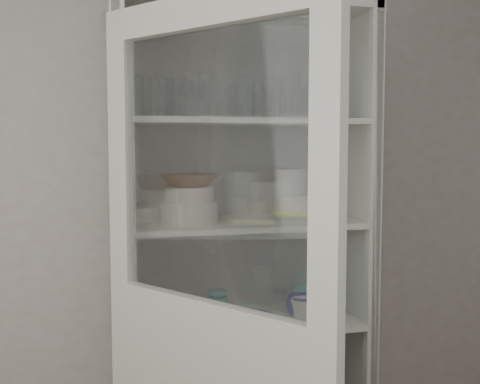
{
  "coord_description": "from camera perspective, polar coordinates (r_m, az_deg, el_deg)",
  "views": [
    {
      "loc": [
        -0.38,
        -1.04,
        1.57
      ],
      "look_at": [
        0.2,
        1.27,
        1.37
      ],
      "focal_mm": 45.0,
      "sensor_mm": 36.0,
      "label": 1
    }
  ],
  "objects": [
    {
      "name": "tumbler_2",
      "position": [
        2.25,
        0.5,
        8.95
      ],
      "size": [
        0.09,
        0.09,
        0.15
      ],
      "primitive_type": "cylinder",
      "rotation": [
        0.0,
        0.0,
        -0.29
      ],
      "color": "silver",
      "rests_on": "shelf_glass"
    },
    {
      "name": "wall_back",
      "position": [
        2.58,
        -5.53,
        -1.3
      ],
      "size": [
        3.6,
        0.02,
        2.6
      ],
      "primitive_type": "cube",
      "color": "#9C9288",
      "rests_on": "ground"
    },
    {
      "name": "tumbler_10",
      "position": [
        2.41,
        2.94,
        8.57
      ],
      "size": [
        0.09,
        0.09,
        0.14
      ],
      "primitive_type": "cylinder",
      "rotation": [
        0.0,
        0.0,
        -0.27
      ],
      "color": "silver",
      "rests_on": "shelf_glass"
    },
    {
      "name": "tumbler_3",
      "position": [
        2.27,
        3.13,
        8.75
      ],
      "size": [
        0.08,
        0.08,
        0.14
      ],
      "primitive_type": "cylinder",
      "rotation": [
        0.0,
        0.0,
        -0.11
      ],
      "color": "silver",
      "rests_on": "shelf_glass"
    },
    {
      "name": "goblet_0",
      "position": [
        2.45,
        -5.5,
        9.02
      ],
      "size": [
        0.08,
        0.08,
        0.19
      ],
      "primitive_type": null,
      "color": "silver",
      "rests_on": "shelf_glass"
    },
    {
      "name": "cupboard_door",
      "position": [
        1.89,
        -2.85,
        -17.0
      ],
      "size": [
        0.55,
        0.76,
        2.0
      ],
      "rotation": [
        0.0,
        0.0,
        -0.96
      ],
      "color": "#B4B89F",
      "rests_on": "floor"
    },
    {
      "name": "tumbler_9",
      "position": [
        2.33,
        -6.21,
        8.77
      ],
      "size": [
        0.09,
        0.09,
        0.15
      ],
      "primitive_type": "cylinder",
      "rotation": [
        0.0,
        0.0,
        -0.18
      ],
      "color": "silver",
      "rests_on": "shelf_glass"
    },
    {
      "name": "tumbler_4",
      "position": [
        2.26,
        0.44,
        8.96
      ],
      "size": [
        0.1,
        0.1,
        0.15
      ],
      "primitive_type": "cylinder",
      "rotation": [
        0.0,
        0.0,
        -0.32
      ],
      "color": "silver",
      "rests_on": "shelf_glass"
    },
    {
      "name": "mug_blue",
      "position": [
        2.47,
        5.92,
        -10.81
      ],
      "size": [
        0.14,
        0.14,
        0.1
      ],
      "primitive_type": "imported",
      "rotation": [
        0.0,
        0.0,
        0.16
      ],
      "color": "#100B90",
      "rests_on": "shelf_mugs"
    },
    {
      "name": "tumbler_6",
      "position": [
        2.4,
        9.34,
        8.67
      ],
      "size": [
        0.08,
        0.08,
        0.15
      ],
      "primitive_type": "cylinder",
      "rotation": [
        0.0,
        0.0,
        -0.07
      ],
      "color": "silver",
      "rests_on": "shelf_glass"
    },
    {
      "name": "cream_bowl",
      "position": [
        2.29,
        -4.84,
        -0.21
      ],
      "size": [
        0.21,
        0.21,
        0.06
      ],
      "primitive_type": "cylinder",
      "rotation": [
        0.0,
        0.0,
        -0.18
      ],
      "color": "#F0E3CD",
      "rests_on": "plate_stack_front"
    },
    {
      "name": "tumbler_8",
      "position": [
        2.35,
        -6.91,
        8.49
      ],
      "size": [
        0.07,
        0.07,
        0.13
      ],
      "primitive_type": "cylinder",
      "rotation": [
        0.0,
        0.0,
        -0.13
      ],
      "color": "silver",
      "rests_on": "shelf_glass"
    },
    {
      "name": "white_ramekin",
      "position": [
        2.47,
        5.23,
        -1.01
      ],
      "size": [
        0.16,
        0.16,
        0.07
      ],
      "primitive_type": "cylinder",
      "rotation": [
        0.0,
        0.0,
        -0.0
      ],
      "color": "silver",
      "rests_on": "yellow_trivet"
    },
    {
      "name": "white_canister",
      "position": [
        2.42,
        -7.39,
        -10.88
      ],
      "size": [
        0.12,
        0.12,
        0.12
      ],
      "primitive_type": "cylinder",
      "rotation": [
        0.0,
        0.0,
        0.21
      ],
      "color": "silver",
      "rests_on": "shelf_mugs"
    },
    {
      "name": "tumbler_1",
      "position": [
        2.2,
        -4.53,
        9.11
      ],
      "size": [
        0.09,
        0.09,
        0.16
      ],
      "primitive_type": "cylinder",
      "rotation": [
        0.0,
        0.0,
        0.22
      ],
      "color": "silver",
      "rests_on": "shelf_glass"
    },
    {
      "name": "grey_bowl_stack",
      "position": [
        2.48,
        4.79,
        -0.12
      ],
      "size": [
        0.14,
        0.14,
        0.2
      ],
      "primitive_type": "cylinder",
      "color": "silver",
      "rests_on": "shelf_plates"
    },
    {
      "name": "tumbler_0",
      "position": [
        2.2,
        -6.91,
        8.76
      ],
      "size": [
        0.07,
        0.07,
        0.13
      ],
      "primitive_type": "cylinder",
      "rotation": [
        0.0,
        0.0,
        -0.15
      ],
      "color": "silver",
      "rests_on": "shelf_glass"
    },
    {
      "name": "yellow_trivet",
      "position": [
        2.48,
        5.22,
        -1.94
      ],
      "size": [
        0.2,
        0.2,
        0.01
      ],
      "primitive_type": "cube",
      "rotation": [
        0.0,
        0.0,
        -0.21
      ],
      "color": "yellow",
      "rests_on": "glass_platter"
    },
    {
      "name": "measuring_cups",
      "position": [
        2.34,
        -5.41,
        -12.37
      ],
      "size": [
        0.11,
        0.11,
        0.04
      ],
      "primitive_type": "cylinder",
      "color": "silver",
      "rests_on": "shelf_mugs"
    },
    {
      "name": "mug_white",
      "position": [
        2.41,
        6.1,
        -11.16
      ],
      "size": [
        0.12,
        0.12,
        0.1
      ],
      "primitive_type": "imported",
      "rotation": [
        0.0,
        0.0,
        0.09
      ],
      "color": "silver",
      "rests_on": "shelf_mugs"
    },
    {
      "name": "glass_platter",
      "position": [
        2.48,
        5.22,
        -2.26
      ],
      "size": [
        0.35,
        0.35,
        0.02
      ],
      "primitive_type": "cylinder",
      "rotation": [
        0.0,
        0.0,
        0.23
      ],
      "color": "silver",
      "rests_on": "shelf_plates"
    },
    {
      "name": "plate_stack_back",
      "position": [
        2.45,
        -9.5,
        -1.93
      ],
      "size": [
        0.23,
        0.23,
        0.06
      ],
      "primitive_type": "cylinder",
      "color": "silver",
      "rests_on": "shelf_plates"
    },
    {
      "name": "plate_stack_front",
      "position": [
        2.3,
        -4.83,
        -1.97
      ],
      "size": [
        0.22,
        0.22,
        0.08
      ],
      "primitive_type": "cylinder",
      "color": "silver",
      "rests_on": "shelf_plates"
    },
    {
      "name": "goblet_3",
      "position": [
        2.61,
        6.63,
        8.41
      ],
      "size": [
        0.07,
        0.07,
        0.16
      ],
      "primitive_type": null,
      "color": "silver",
      "rests_on": "shelf_glass"
    },
    {
      "name": "tumbler_7",
      "position": [
        2.34,
        -10.0,
        8.78
      ],
      "size": [
        0.09,
        0.09,
        0.15
      ],
      "primitive_type": "cylinder",
      "rotation": [
        0.0,
        0.0,
        0.11
      ],
      "color": "silver",
      "rests_on": "shelf_glass"
    },
    {
      "name": "goblet_1",
      "position": [
        2.45,
        -4.04,
        8.93
      ],
      "size": [
        0.08,
        0.08,
        0.18
      ],
      "primitive_type": null,
      "color": "silver",
      "rests_on": "shelf_glass"
    },
    {
      "name": "tumbler_5",
      "position": [
        2.39,
        8.91,
        8.74
      ],
      "size": [
        0.1,
        0.1,
        0.16
      ],
      "primitive_type": "cylinder",
      "rotation": [
        0.0,
        0.0,
        -0.41
      ],
      "color": "silver",
      "rests_on": "shelf_glass"
    },
    {
      "name": "mug_teal",
      "position": [
        2.63,
        6.0,
        -9.91
      ],
      "size": [
        0.12,
        0.12,
        0.09
      ],
      "primitive_type": "imported",
      "rotation": [
        0.0,
        0.0,
        0.23
      ],
      "color": "#167778",
      "rests_on": "shelf_mugs"
    },
    {
      "name": "teal_jar",
      "position": [
        2.5,
        -2.16,
        -10.6
      ],
      "size": [
        0.08,
        0.08,
        0.1
      ],
      "color": "#167778",
      "rests_on": "shelf_mugs"
    },
    {
      "name": "terracotta_bowl",
      "position": [
        2.29,
        -4.85,
        1.13
      ],
      "size": [
        0.26,
        0.26,
        0.05
      ],
      "primitive_type": "imported",
      "rotation": [
        0.0,
        0.0,
        0.32
      ],
      "color": "brown",
      "rests_on": "cream_bowl"
    },
    {
      "name": "goblet_2",
      "position": [
        2.46,
        -0.67,
        8.67
      ],
      "size": [
        0.07,
        0.07,
        0.16
      ],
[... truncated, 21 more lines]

